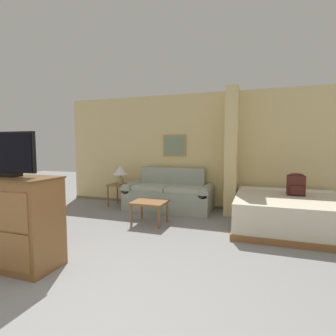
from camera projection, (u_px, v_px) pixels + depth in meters
ground_plane at (72, 330)px, 2.03m from camera, size 20.00×20.00×0.00m
wall_back at (197, 151)px, 6.03m from camera, size 6.64×0.16×2.60m
wall_partition_pillar at (232, 152)px, 5.43m from camera, size 0.24×0.59×2.60m
couch at (169, 195)px, 5.83m from camera, size 1.92×0.84×0.92m
coffee_table at (150, 204)px, 4.77m from camera, size 0.61×0.52×0.42m
side_table at (121, 187)px, 6.19m from camera, size 0.49×0.49×0.52m
table_lamp at (120, 171)px, 6.16m from camera, size 0.34×0.34×0.44m
tv_dresser at (12, 221)px, 3.10m from camera, size 1.18×0.53×1.07m
tv at (8, 154)px, 3.03m from camera, size 0.78×0.16×0.52m
bed at (289, 212)px, 4.52m from camera, size 1.82×1.91×0.56m
backpack at (296, 184)px, 4.57m from camera, size 0.28×0.24×0.39m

